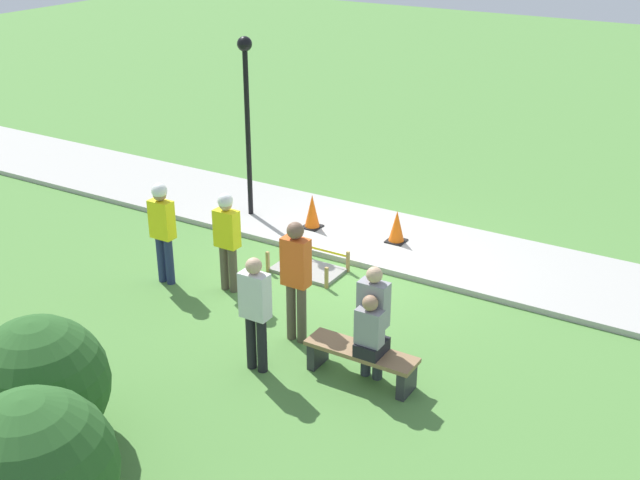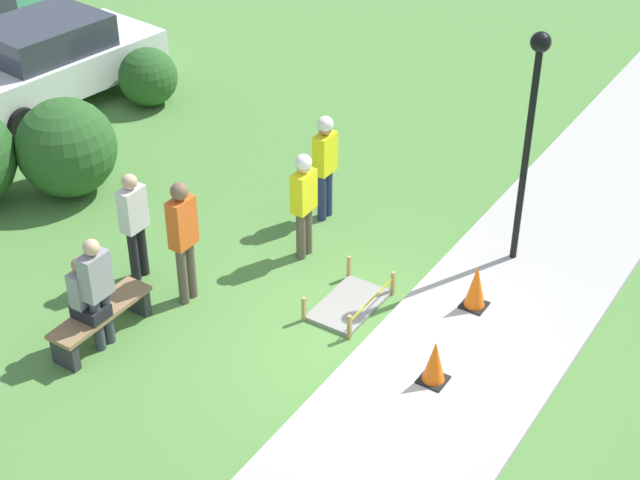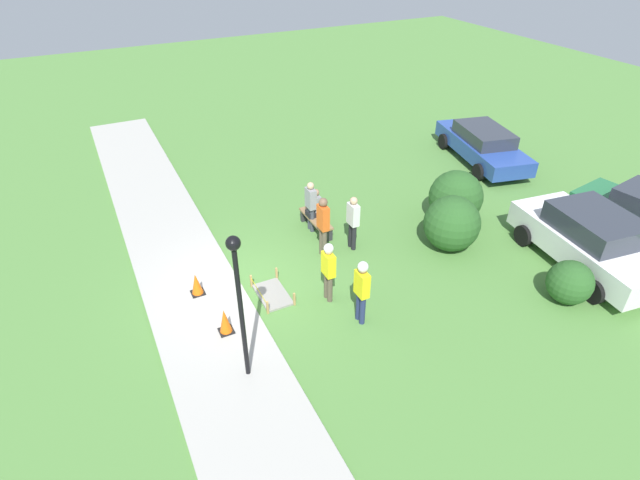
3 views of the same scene
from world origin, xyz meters
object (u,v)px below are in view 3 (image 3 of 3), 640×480
object	(u,v)px
bystander_in_white_shirt	(311,204)
bystander_in_orange_shirt	(323,223)
worker_supervisor	(328,267)
parked_car_blue	(482,144)
lamppost_near	(238,288)
parked_car_white	(591,239)
traffic_cone_far_patch	(225,321)
person_seated_on_bench	(315,205)
park_bench	(316,222)
bystander_in_gray_shirt	(353,220)
worker_assistant	(362,287)
traffic_cone_near_patch	(196,284)

from	to	relation	value
bystander_in_white_shirt	bystander_in_orange_shirt	bearing A→B (deg)	-11.36
worker_supervisor	parked_car_blue	world-z (taller)	worker_supervisor
lamppost_near	parked_car_white	bearing A→B (deg)	88.02
traffic_cone_far_patch	bystander_in_white_shirt	distance (m)	5.03
bystander_in_orange_shirt	lamppost_near	size ratio (longest dim) A/B	0.54
traffic_cone_far_patch	person_seated_on_bench	size ratio (longest dim) A/B	0.75
traffic_cone_far_patch	bystander_in_orange_shirt	xyz separation A→B (m)	(-1.89, 3.50, 0.65)
park_bench	bystander_in_gray_shirt	xyz separation A→B (m)	(1.34, 0.53, 0.64)
parked_car_white	parked_car_blue	bearing A→B (deg)	169.61
park_bench	bystander_in_gray_shirt	world-z (taller)	bystander_in_gray_shirt
worker_assistant	lamppost_near	distance (m)	3.35
traffic_cone_near_patch	bystander_in_white_shirt	distance (m)	4.36
traffic_cone_far_patch	person_seated_on_bench	xyz separation A→B (m)	(-3.34, 3.96, 0.38)
parked_car_blue	worker_supervisor	bearing A→B (deg)	-49.71
person_seated_on_bench	bystander_in_gray_shirt	xyz separation A→B (m)	(1.49, 0.48, 0.15)
park_bench	worker_supervisor	xyz separation A→B (m)	(3.09, -1.16, 0.69)
bystander_in_gray_shirt	parked_car_white	xyz separation A→B (m)	(3.61, 5.46, -0.13)
bystander_in_orange_shirt	parked_car_blue	distance (m)	9.03
person_seated_on_bench	traffic_cone_near_patch	bearing A→B (deg)	-68.39
park_bench	bystander_in_white_shirt	xyz separation A→B (m)	(-0.10, -0.12, 0.61)
person_seated_on_bench	bystander_in_white_shirt	distance (m)	0.22
worker_supervisor	parked_car_white	distance (m)	7.40
traffic_cone_far_patch	parked_car_white	distance (m)	10.07
worker_supervisor	worker_assistant	size ratio (longest dim) A/B	0.96
traffic_cone_near_patch	bystander_in_white_shirt	size ratio (longest dim) A/B	0.37
worker_supervisor	bystander_in_gray_shirt	bearing A→B (deg)	136.05
traffic_cone_far_patch	parked_car_white	xyz separation A→B (m)	(1.76, 9.90, 0.40)
bystander_in_orange_shirt	bystander_in_white_shirt	bearing A→B (deg)	168.64
park_bench	bystander_in_orange_shirt	distance (m)	1.55
parked_car_white	bystander_in_gray_shirt	bearing A→B (deg)	-116.31
bystander_in_gray_shirt	lamppost_near	size ratio (longest dim) A/B	0.49
worker_assistant	bystander_in_orange_shirt	world-z (taller)	bystander_in_orange_shirt
person_seated_on_bench	bystander_in_orange_shirt	xyz separation A→B (m)	(1.44, -0.45, 0.27)
traffic_cone_far_patch	park_bench	bearing A→B (deg)	129.17
park_bench	worker_supervisor	size ratio (longest dim) A/B	0.92
worker_assistant	lamppost_near	size ratio (longest dim) A/B	0.51
traffic_cone_near_patch	bystander_in_white_shirt	xyz separation A→B (m)	(-1.60, 4.02, 0.53)
parked_car_blue	bystander_in_orange_shirt	bearing A→B (deg)	-57.68
lamppost_near	parked_car_white	xyz separation A→B (m)	(0.34, 9.87, -1.60)
lamppost_near	parked_car_blue	bearing A→B (deg)	117.85
bystander_in_orange_shirt	bystander_in_white_shirt	distance (m)	1.42
traffic_cone_near_patch	worker_supervisor	xyz separation A→B (m)	(1.59, 2.98, 0.60)
worker_assistant	bystander_in_gray_shirt	xyz separation A→B (m)	(-2.83, 1.37, -0.09)
worker_supervisor	parked_car_blue	size ratio (longest dim) A/B	0.34
worker_supervisor	parked_car_blue	xyz separation A→B (m)	(-4.81, 9.26, -0.29)
worker_assistant	parked_car_white	size ratio (longest dim) A/B	0.38
traffic_cone_near_patch	traffic_cone_far_patch	xyz separation A→B (m)	(1.68, 0.23, 0.03)
traffic_cone_near_patch	traffic_cone_far_patch	bearing A→B (deg)	7.87
traffic_cone_near_patch	parked_car_white	world-z (taller)	parked_car_white
bystander_in_orange_shirt	worker_assistant	bearing A→B (deg)	-8.65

